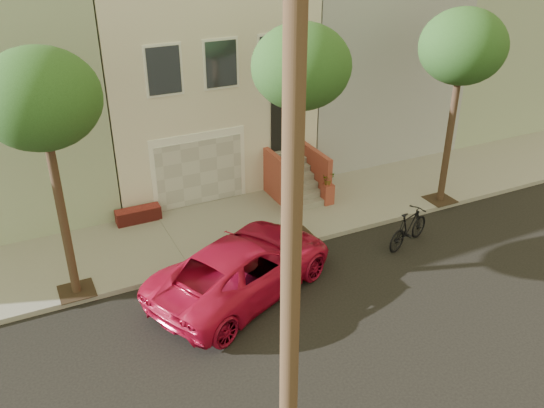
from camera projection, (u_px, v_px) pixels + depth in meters
name	position (u px, v px, depth m)	size (l,w,h in m)	color
ground	(336.00, 323.00, 14.05)	(90.00, 90.00, 0.00)	black
sidewalk	(248.00, 224.00, 18.29)	(40.00, 3.70, 0.15)	gray
house_row	(183.00, 70.00, 21.30)	(33.10, 11.70, 7.00)	beige
tree_left	(40.00, 101.00, 12.61)	(2.70, 2.57, 6.30)	#2D2116
tree_mid	(301.00, 68.00, 15.13)	(2.70, 2.57, 6.30)	#2D2116
tree_right	(463.00, 48.00, 17.25)	(2.70, 2.57, 6.30)	#2D2116
pickup_truck	(243.00, 267.00, 14.91)	(2.48, 5.37, 1.49)	#B90F34
motorcycle	(409.00, 228.00, 17.04)	(0.54, 1.93, 1.16)	black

